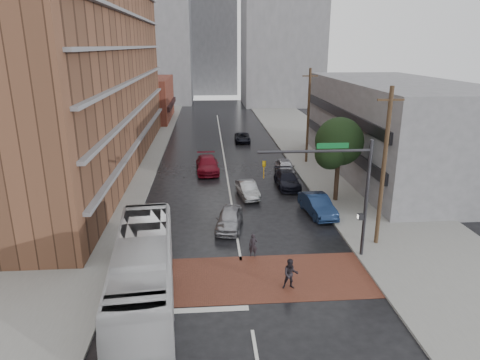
{
  "coord_description": "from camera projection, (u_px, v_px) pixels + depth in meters",
  "views": [
    {
      "loc": [
        -1.79,
        -20.15,
        12.22
      ],
      "look_at": [
        0.32,
        7.32,
        3.5
      ],
      "focal_mm": 32.0,
      "sensor_mm": 36.0,
      "label": 1
    }
  ],
  "objects": [
    {
      "name": "ground",
      "position": [
        245.0,
        283.0,
        22.97
      ],
      "size": [
        160.0,
        160.0,
        0.0
      ],
      "primitive_type": "plane",
      "color": "black",
      "rests_on": "ground"
    },
    {
      "name": "crosswalk",
      "position": [
        244.0,
        278.0,
        23.44
      ],
      "size": [
        14.0,
        5.0,
        0.02
      ],
      "primitive_type": "cube",
      "color": "brown",
      "rests_on": "ground"
    },
    {
      "name": "sidewalk_west",
      "position": [
        118.0,
        163.0,
        45.87
      ],
      "size": [
        9.0,
        90.0,
        0.15
      ],
      "primitive_type": "cube",
      "color": "gray",
      "rests_on": "ground"
    },
    {
      "name": "sidewalk_east",
      "position": [
        328.0,
        159.0,
        47.55
      ],
      "size": [
        9.0,
        90.0,
        0.15
      ],
      "primitive_type": "cube",
      "color": "gray",
      "rests_on": "ground"
    },
    {
      "name": "apartment_block",
      "position": [
        76.0,
        25.0,
        40.54
      ],
      "size": [
        10.0,
        44.0,
        28.0
      ],
      "primitive_type": "cube",
      "color": "brown",
      "rests_on": "ground"
    },
    {
      "name": "storefront_west",
      "position": [
        147.0,
        99.0,
        72.37
      ],
      "size": [
        8.0,
        16.0,
        7.0
      ],
      "primitive_type": "cube",
      "color": "brown",
      "rests_on": "ground"
    },
    {
      "name": "building_east",
      "position": [
        395.0,
        128.0,
        41.83
      ],
      "size": [
        11.0,
        26.0,
        9.0
      ],
      "primitive_type": "cube",
      "color": "gray",
      "rests_on": "ground"
    },
    {
      "name": "distant_tower_west",
      "position": [
        148.0,
        26.0,
        91.27
      ],
      "size": [
        18.0,
        16.0,
        32.0
      ],
      "primitive_type": "cube",
      "color": "gray",
      "rests_on": "ground"
    },
    {
      "name": "distant_tower_east",
      "position": [
        283.0,
        15.0,
        87.01
      ],
      "size": [
        16.0,
        14.0,
        36.0
      ],
      "primitive_type": "cube",
      "color": "gray",
      "rests_on": "ground"
    },
    {
      "name": "distant_tower_center",
      "position": [
        213.0,
        46.0,
        109.66
      ],
      "size": [
        12.0,
        10.0,
        24.0
      ],
      "primitive_type": "cube",
      "color": "gray",
      "rests_on": "ground"
    },
    {
      "name": "street_tree",
      "position": [
        339.0,
        145.0,
        33.61
      ],
      "size": [
        4.2,
        4.1,
        6.9
      ],
      "color": "#332319",
      "rests_on": "ground"
    },
    {
      "name": "signal_mast",
      "position": [
        343.0,
        183.0,
        24.35
      ],
      "size": [
        6.5,
        0.3,
        7.2
      ],
      "color": "#2D2D33",
      "rests_on": "ground"
    },
    {
      "name": "utility_pole_near",
      "position": [
        384.0,
        167.0,
        25.87
      ],
      "size": [
        1.6,
        0.26,
        10.0
      ],
      "color": "#473321",
      "rests_on": "ground"
    },
    {
      "name": "utility_pole_far",
      "position": [
        308.0,
        116.0,
        44.88
      ],
      "size": [
        1.6,
        0.26,
        10.0
      ],
      "color": "#473321",
      "rests_on": "ground"
    },
    {
      "name": "transit_bus",
      "position": [
        144.0,
        269.0,
        21.1
      ],
      "size": [
        3.79,
        12.01,
        3.29
      ],
      "primitive_type": "imported",
      "rotation": [
        0.0,
        0.0,
        0.09
      ],
      "color": "#BEBEC0",
      "rests_on": "ground"
    },
    {
      "name": "pedestrian_a",
      "position": [
        253.0,
        245.0,
        25.66
      ],
      "size": [
        0.57,
        0.41,
        1.45
      ],
      "primitive_type": "imported",
      "rotation": [
        0.0,
        0.0,
        -0.13
      ],
      "color": "black",
      "rests_on": "ground"
    },
    {
      "name": "pedestrian_b",
      "position": [
        291.0,
        274.0,
        22.23
      ],
      "size": [
        0.85,
        0.68,
        1.68
      ],
      "primitive_type": "imported",
      "rotation": [
        0.0,
        0.0,
        -0.05
      ],
      "color": "black",
      "rests_on": "ground"
    },
    {
      "name": "car_travel_a",
      "position": [
        229.0,
        219.0,
        29.63
      ],
      "size": [
        2.37,
        4.38,
        1.42
      ],
      "primitive_type": "imported",
      "rotation": [
        0.0,
        0.0,
        -0.17
      ],
      "color": "#95969C",
      "rests_on": "ground"
    },
    {
      "name": "car_travel_b",
      "position": [
        248.0,
        189.0,
        35.83
      ],
      "size": [
        1.91,
        4.1,
        1.3
      ],
      "primitive_type": "imported",
      "rotation": [
        0.0,
        0.0,
        0.14
      ],
      "color": "#9A9DA1",
      "rests_on": "ground"
    },
    {
      "name": "car_travel_c",
      "position": [
        207.0,
        164.0,
        42.88
      ],
      "size": [
        2.46,
        5.48,
        1.56
      ],
      "primitive_type": "imported",
      "rotation": [
        0.0,
        0.0,
        0.05
      ],
      "color": "maroon",
      "rests_on": "ground"
    },
    {
      "name": "suv_travel",
      "position": [
        242.0,
        137.0,
        56.3
      ],
      "size": [
        2.04,
        4.28,
        1.18
      ],
      "primitive_type": "imported",
      "rotation": [
        0.0,
        0.0,
        -0.02
      ],
      "color": "black",
      "rests_on": "ground"
    },
    {
      "name": "car_parked_near",
      "position": [
        317.0,
        205.0,
        32.03
      ],
      "size": [
        2.2,
        4.77,
        1.51
      ],
      "primitive_type": "imported",
      "rotation": [
        0.0,
        0.0,
        0.13
      ],
      "color": "#132343",
      "rests_on": "ground"
    },
    {
      "name": "car_parked_mid",
      "position": [
        287.0,
        180.0,
        38.36
      ],
      "size": [
        1.98,
        4.7,
        1.35
      ],
      "primitive_type": "imported",
      "rotation": [
        0.0,
        0.0,
        0.02
      ],
      "color": "black",
      "rests_on": "ground"
    },
    {
      "name": "car_parked_far",
      "position": [
        285.0,
        167.0,
        42.26
      ],
      "size": [
        1.7,
        4.21,
        1.43
      ],
      "primitive_type": "imported",
      "rotation": [
        0.0,
        0.0,
        -0.0
      ],
      "color": "#A7A8AF",
      "rests_on": "ground"
    }
  ]
}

